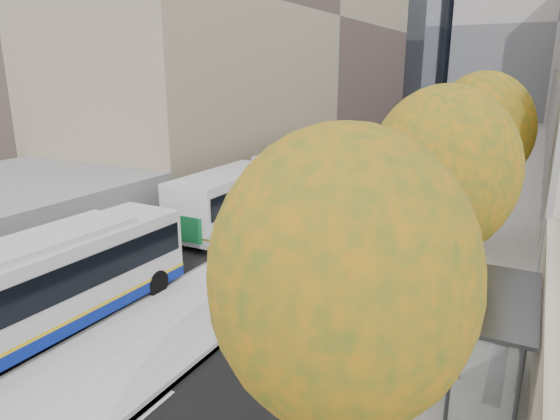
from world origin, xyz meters
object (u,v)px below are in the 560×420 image
Objects in this scene: cyclist at (286,323)px; distant_car at (421,130)px; bus_far at (279,179)px; bus_shelter at (504,315)px.

distant_car is (-7.70, 53.34, -0.13)m from cyclist.
cyclist is 53.89m from distant_car.
bus_far is 16.14m from cyclist.
cyclist is (7.67, -14.18, -0.88)m from bus_far.
bus_far is at bearing 116.03° from cyclist.
cyclist is at bearing -174.34° from bus_shelter.
bus_shelter is 1.11× the size of distant_car.
bus_far reaches higher than distant_car.
distant_car is at bearing 95.84° from cyclist.
bus_shelter reaches higher than distant_car.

